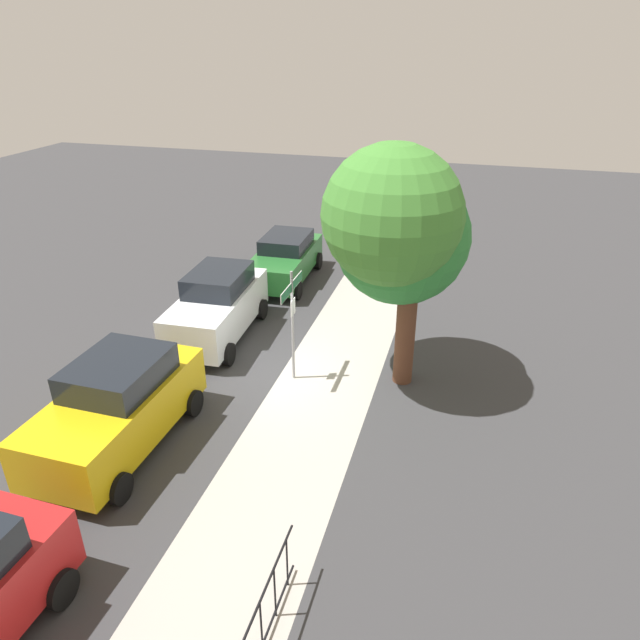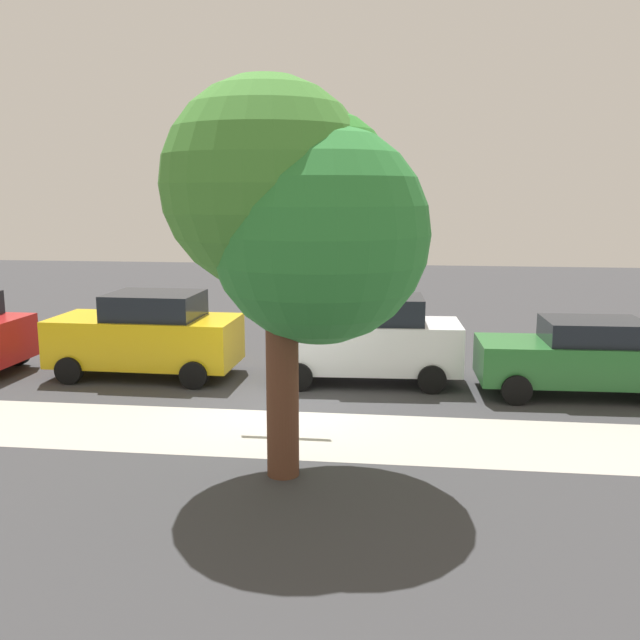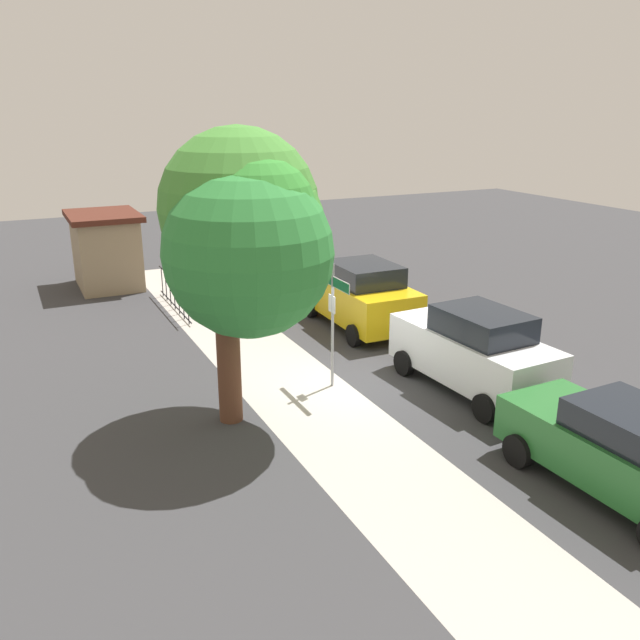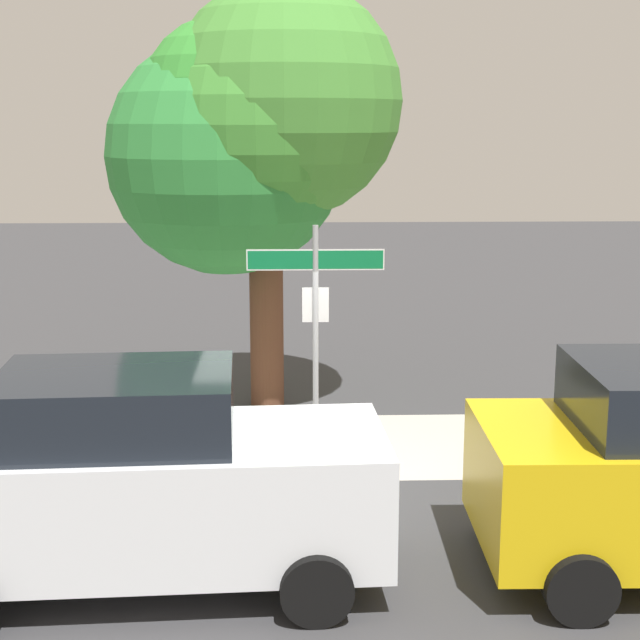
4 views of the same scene
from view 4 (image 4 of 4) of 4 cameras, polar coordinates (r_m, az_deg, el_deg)
The scene contains 5 objects.
ground_plane at distance 11.59m, azimuth -0.62°, elevation -9.67°, with size 60.00×60.00×0.00m, color #38383A.
sidewalk_strip at distance 12.99m, azimuth 8.18°, elevation -7.36°, with size 24.00×2.60×0.00m, color #AEA89E.
street_sign at distance 11.39m, azimuth -0.27°, elevation 1.01°, with size 1.64×0.07×3.05m.
shade_tree at distance 13.52m, azimuth -4.11°, elevation 11.49°, with size 4.17×3.47×6.17m.
car_white at distance 8.99m, azimuth -10.59°, elevation -9.44°, with size 4.46×2.14×2.04m.
Camera 4 is at (-0.21, -10.78, 4.25)m, focal length 53.36 mm.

